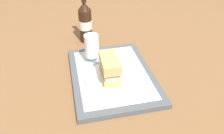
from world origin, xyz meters
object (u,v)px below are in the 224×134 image
at_px(beer_bottle, 85,22).
at_px(sandwich, 110,67).
at_px(plate, 110,78).
at_px(beer_glass, 92,47).

bearing_deg(beer_bottle, sandwich, -173.47).
relative_size(plate, sandwich, 1.41).
bearing_deg(sandwich, plate, 180.00).
height_order(sandwich, beer_bottle, beer_bottle).
bearing_deg(plate, sandwich, -1.48).
xyz_separation_m(sandwich, beer_bottle, (0.37, 0.04, 0.03)).
distance_m(plate, sandwich, 0.05).
height_order(plate, beer_glass, beer_glass).
relative_size(beer_glass, beer_bottle, 0.47).
bearing_deg(beer_glass, beer_bottle, -0.73).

